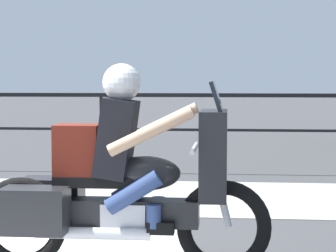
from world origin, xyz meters
name	(u,v)px	position (x,y,z in m)	size (l,w,h in m)	color
sidewalk_band	(71,195)	(0.00, 3.40, 0.01)	(44.00, 2.40, 0.01)	#A8A59E
fence_railing	(101,110)	(0.00, 5.37, 0.98)	(36.00, 0.05, 1.25)	black
motorcycle	(121,182)	(1.17, 0.25, 0.69)	(2.28, 0.76, 1.59)	black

